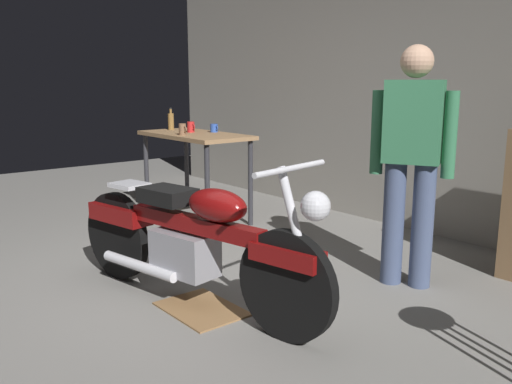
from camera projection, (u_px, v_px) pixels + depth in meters
ground_plane at (171, 300)px, 3.65m from camera, size 12.00×12.00×0.00m
back_wall at (427, 68)px, 5.08m from camera, size 8.00×0.12×3.10m
workbench at (195, 144)px, 5.66m from camera, size 1.30×0.64×0.90m
motorcycle at (191, 238)px, 3.47m from camera, size 2.17×0.74×1.00m
person_standing at (412, 156)px, 3.75m from camera, size 0.52×0.37×1.67m
drip_tray at (202, 309)px, 3.48m from camera, size 0.56×0.40×0.01m
mug_blue_enamel at (214, 128)px, 5.74m from camera, size 0.11×0.08×0.09m
mug_brown_stoneware at (183, 129)px, 5.44m from camera, size 0.11×0.07×0.11m
mug_red_diner at (191, 127)px, 5.73m from camera, size 0.11×0.08×0.11m
bottle at (171, 121)px, 6.01m from camera, size 0.06×0.06×0.24m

